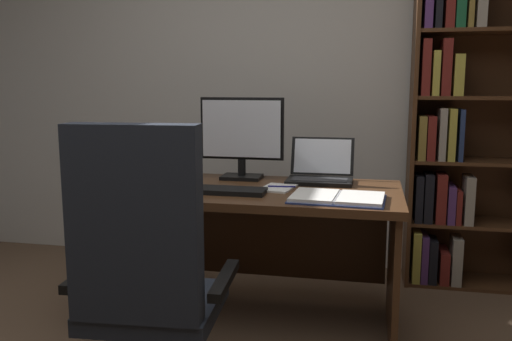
% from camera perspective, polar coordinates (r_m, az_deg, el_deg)
% --- Properties ---
extents(wall_back, '(5.42, 0.12, 2.80)m').
position_cam_1_polar(wall_back, '(3.78, 2.86, 11.34)').
color(wall_back, beige).
rests_on(wall_back, ground).
extents(desk, '(1.57, 0.76, 0.73)m').
position_cam_1_polar(desk, '(2.90, -0.72, -5.41)').
color(desk, '#4C2D19').
rests_on(desk, ground).
extents(bookshelf, '(0.75, 0.32, 1.96)m').
position_cam_1_polar(bookshelf, '(3.54, 20.53, 3.91)').
color(bookshelf, '#4C2D19').
rests_on(bookshelf, ground).
extents(office_chair, '(0.63, 0.60, 1.13)m').
position_cam_1_polar(office_chair, '(2.14, -11.39, -12.54)').
color(office_chair, black).
rests_on(office_chair, ground).
extents(monitor, '(0.47, 0.16, 0.45)m').
position_cam_1_polar(monitor, '(3.01, -1.50, 3.43)').
color(monitor, black).
rests_on(monitor, desk).
extents(laptop, '(0.35, 0.30, 0.23)m').
position_cam_1_polar(laptop, '(2.97, 6.81, -0.20)').
color(laptop, black).
rests_on(laptop, desk).
extents(keyboard, '(0.42, 0.15, 0.02)m').
position_cam_1_polar(keyboard, '(2.66, -3.49, -2.11)').
color(keyboard, black).
rests_on(keyboard, desk).
extents(computer_mouse, '(0.06, 0.10, 0.04)m').
position_cam_1_polar(computer_mouse, '(2.75, -9.53, -1.67)').
color(computer_mouse, black).
rests_on(computer_mouse, desk).
extents(reading_stand_with_book, '(0.27, 0.26, 0.15)m').
position_cam_1_polar(reading_stand_with_book, '(3.22, -9.41, 0.91)').
color(reading_stand_with_book, black).
rests_on(reading_stand_with_book, desk).
extents(open_binder, '(0.45, 0.32, 0.02)m').
position_cam_1_polar(open_binder, '(2.52, 8.57, -2.85)').
color(open_binder, navy).
rests_on(open_binder, desk).
extents(notepad, '(0.18, 0.23, 0.01)m').
position_cam_1_polar(notepad, '(2.75, 2.31, -1.85)').
color(notepad, white).
rests_on(notepad, desk).
extents(pen, '(0.14, 0.02, 0.01)m').
position_cam_1_polar(pen, '(2.75, 2.73, -1.69)').
color(pen, navy).
rests_on(pen, notepad).
extents(coffee_mug, '(0.09, 0.09, 0.09)m').
position_cam_1_polar(coffee_mug, '(2.95, -12.63, -0.48)').
color(coffee_mug, silver).
rests_on(coffee_mug, desk).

